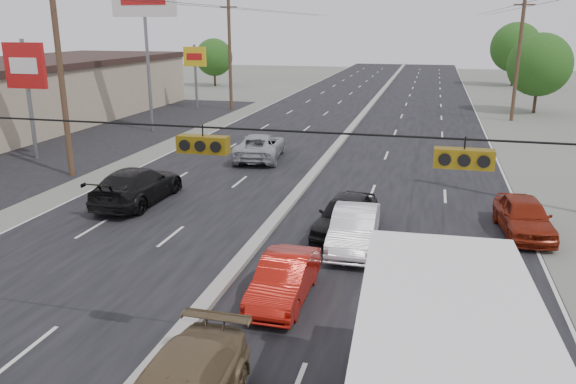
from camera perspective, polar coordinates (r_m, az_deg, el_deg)
name	(u,v)px	position (r m, az deg, el deg)	size (l,w,h in m)	color
ground	(154,370)	(14.13, -13.50, -17.14)	(200.00, 200.00, 0.00)	#606356
road_surface	(346,135)	(41.41, 5.94, 5.74)	(20.00, 160.00, 0.02)	black
center_median	(346,134)	(41.40, 5.95, 5.87)	(0.50, 160.00, 0.20)	gray
parking_lot	(102,137)	(42.73, -18.42, 5.31)	(10.00, 42.00, 0.02)	black
utility_pole_left_b	(61,79)	(31.34, -22.03, 10.60)	(1.60, 0.30, 10.00)	#422D1E
utility_pole_left_c	(230,55)	(53.57, -5.93, 13.70)	(1.60, 0.30, 10.00)	#422D1E
utility_pole_right_c	(518,59)	(50.76, 22.35, 12.42)	(1.60, 0.30, 10.00)	#422D1E
traffic_signals	(198,142)	(11.41, -9.09, 5.03)	(25.00, 0.30, 0.54)	black
pole_sign_mid	(26,72)	(36.45, -25.09, 10.95)	(2.60, 0.25, 7.00)	slate
pole_sign_billboard	(144,9)	(43.36, -14.40, 17.60)	(5.00, 0.25, 11.00)	slate
pole_sign_far	(195,62)	(54.91, -9.43, 12.90)	(2.20, 0.25, 6.00)	slate
tree_left_far	(214,57)	(75.69, -7.52, 13.41)	(4.80, 4.80, 6.12)	#382619
tree_right_mid	(539,65)	(56.11, 24.18, 11.71)	(5.60, 5.60, 7.14)	#382619
tree_right_far	(516,47)	(80.94, 22.13, 13.45)	(6.40, 6.40, 8.16)	#382619
box_truck	(439,378)	(10.42, 15.07, -17.79)	(2.97, 7.62, 3.81)	black
red_sedan	(284,279)	(16.48, -0.40, -8.88)	(1.38, 3.97, 1.31)	#A2120A
queue_car_a	(346,216)	(21.54, 5.89, -2.39)	(1.80, 4.47, 1.52)	black
queue_car_b	(354,229)	(20.29, 6.73, -3.76)	(1.53, 4.40, 1.45)	white
queue_car_e	(524,217)	(23.24, 22.84, -2.32)	(1.72, 4.27, 1.45)	maroon
oncoming_near	(137,186)	(26.12, -15.05, 0.63)	(2.27, 5.59, 1.62)	black
oncoming_far	(260,147)	(33.67, -2.90, 4.62)	(2.53, 5.49, 1.53)	#A3A4AA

